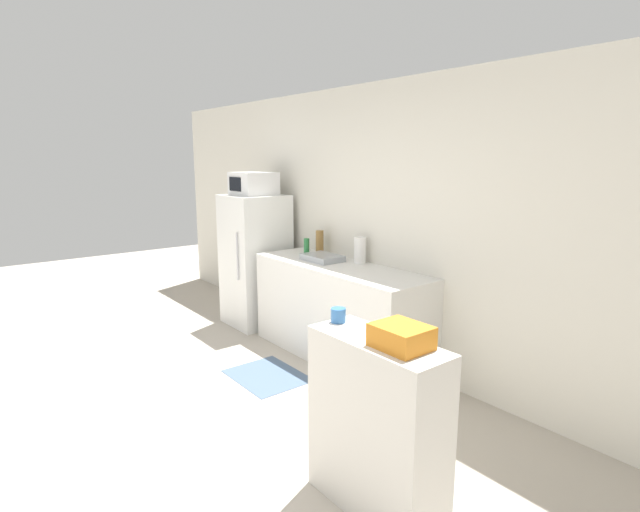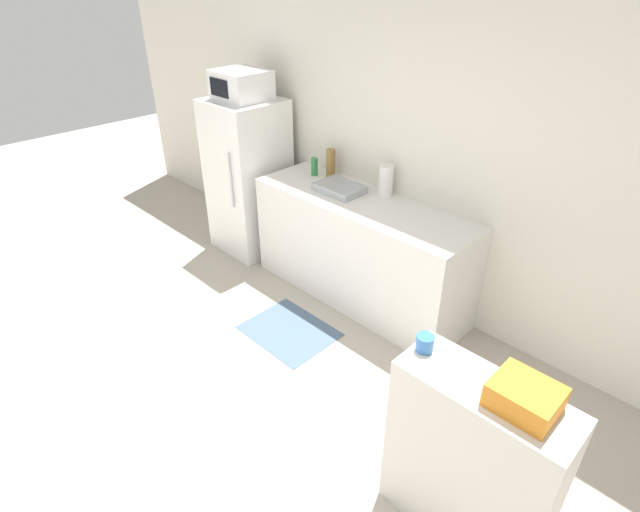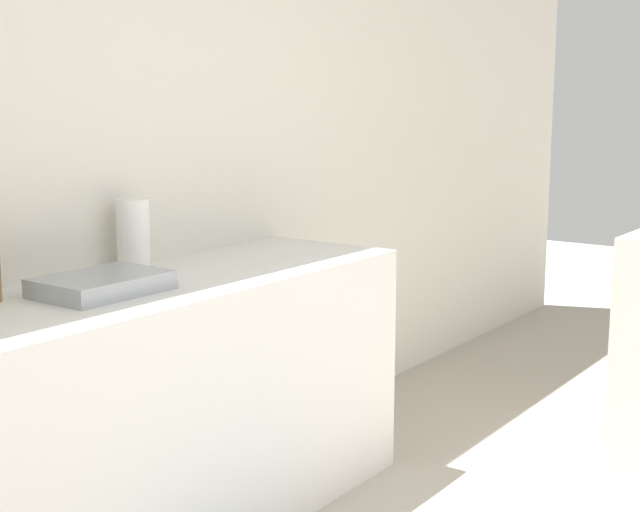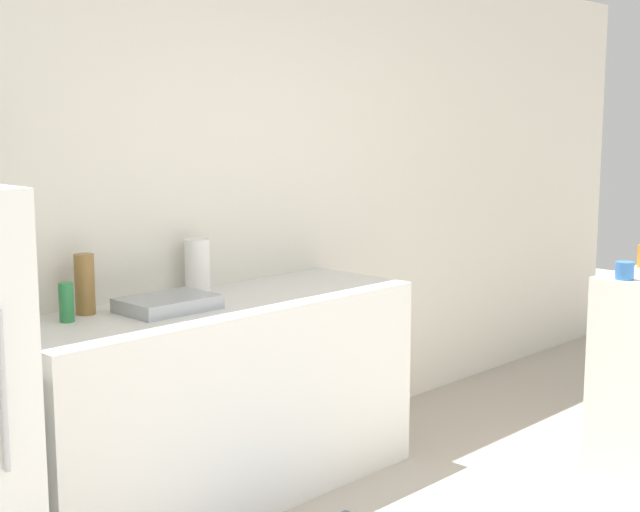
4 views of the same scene
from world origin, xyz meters
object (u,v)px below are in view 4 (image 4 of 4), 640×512
object	(u,v)px
bottle_tall	(85,284)
bottle_short	(66,302)
paper_towel_roll	(197,266)
jar	(625,271)

from	to	relation	value
bottle_tall	bottle_short	size ratio (longest dim) A/B	1.58
bottle_short	paper_towel_roll	xyz separation A→B (m)	(0.73, 0.09, 0.05)
paper_towel_roll	bottle_short	bearing A→B (deg)	-172.71
bottle_tall	paper_towel_roll	bearing A→B (deg)	1.81
bottle_short	jar	xyz separation A→B (m)	(2.10, -1.34, 0.03)
bottle_short	bottle_tall	bearing A→B (deg)	29.90
bottle_tall	bottle_short	bearing A→B (deg)	-150.10
bottle_tall	paper_towel_roll	xyz separation A→B (m)	(0.60, 0.02, 0.00)
bottle_tall	bottle_short	world-z (taller)	bottle_tall
bottle_tall	jar	xyz separation A→B (m)	(1.97, -1.41, -0.01)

